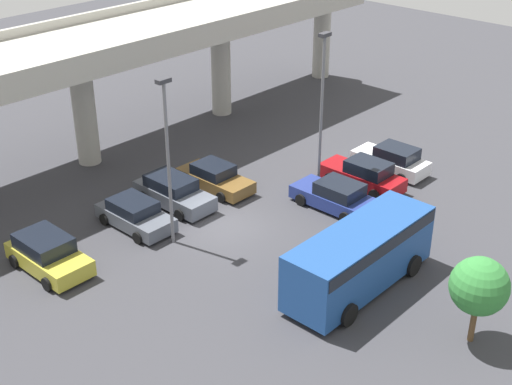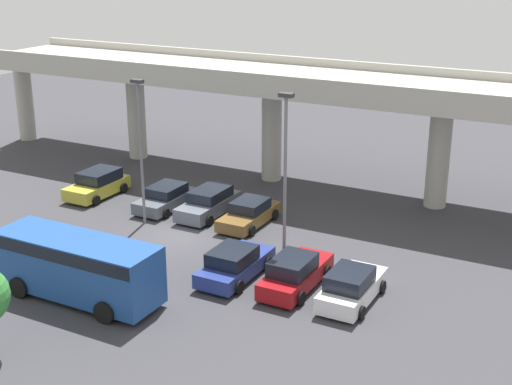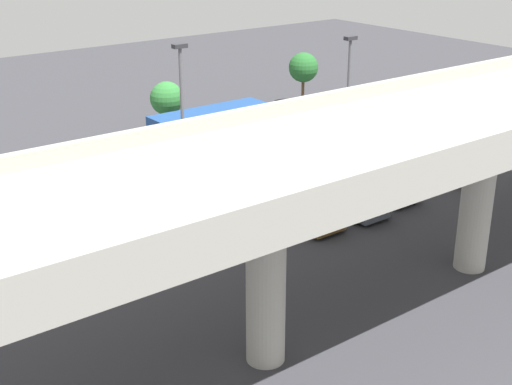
{
  "view_description": "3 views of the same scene",
  "coord_description": "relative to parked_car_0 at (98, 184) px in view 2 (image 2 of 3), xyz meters",
  "views": [
    {
      "loc": [
        -21.92,
        -22.33,
        18.15
      ],
      "look_at": [
        1.91,
        -0.34,
        1.36
      ],
      "focal_mm": 50.0,
      "sensor_mm": 36.0,
      "label": 1
    },
    {
      "loc": [
        20.9,
        -29.78,
        15.18
      ],
      "look_at": [
        4.04,
        1.77,
        2.69
      ],
      "focal_mm": 50.0,
      "sensor_mm": 36.0,
      "label": 2
    },
    {
      "loc": [
        24.1,
        27.88,
        14.42
      ],
      "look_at": [
        3.5,
        0.85,
        0.97
      ],
      "focal_mm": 50.0,
      "sensor_mm": 36.0,
      "label": 3
    }
  ],
  "objects": [
    {
      "name": "lamp_post_mid_lot",
      "position": [
        5.42,
        -2.39,
        4.06
      ],
      "size": [
        0.7,
        0.35,
        8.31
      ],
      "color": "slate",
      "rests_on": "ground_plane"
    },
    {
      "name": "parked_car_6",
      "position": [
        19.36,
        -5.83,
        -0.04
      ],
      "size": [
        2.1,
        4.45,
        1.62
      ],
      "rotation": [
        0.0,
        0.0,
        1.57
      ],
      "color": "silver",
      "rests_on": "ground_plane"
    },
    {
      "name": "parked_car_4",
      "position": [
        13.54,
        -6.14,
        -0.07
      ],
      "size": [
        2.21,
        4.71,
        1.55
      ],
      "rotation": [
        0.0,
        0.0,
        1.57
      ],
      "color": "navy",
      "rests_on": "ground_plane"
    },
    {
      "name": "highway_overpass",
      "position": [
        8.17,
        8.29,
        5.54
      ],
      "size": [
        46.27,
        7.52,
        7.85
      ],
      "color": "#ADAAA0",
      "rests_on": "ground_plane"
    },
    {
      "name": "ground_plane",
      "position": [
        8.17,
        -3.26,
        -0.78
      ],
      "size": [
        96.29,
        96.29,
        0.0
      ],
      "primitive_type": "plane",
      "color": "#38383D"
    },
    {
      "name": "shuttle_bus",
      "position": [
        8.39,
        -11.27,
        0.95
      ],
      "size": [
        7.93,
        2.79,
        2.89
      ],
      "rotation": [
        0.0,
        0.0,
        3.14
      ],
      "color": "#1E478C",
      "rests_on": "ground_plane"
    },
    {
      "name": "parked_car_1",
      "position": [
        5.13,
        0.14,
        -0.1
      ],
      "size": [
        2.15,
        4.31,
        1.45
      ],
      "rotation": [
        0.0,
        0.0,
        -1.57
      ],
      "color": "#515660",
      "rests_on": "ground_plane"
    },
    {
      "name": "parked_car_2",
      "position": [
        8.0,
        0.47,
        -0.03
      ],
      "size": [
        2.12,
        4.73,
        1.58
      ],
      "rotation": [
        0.0,
        0.0,
        -1.57
      ],
      "color": "#515660",
      "rests_on": "ground_plane"
    },
    {
      "name": "parked_car_0",
      "position": [
        0.0,
        0.0,
        0.0
      ],
      "size": [
        2.26,
        4.35,
        1.65
      ],
      "rotation": [
        0.0,
        0.0,
        -1.57
      ],
      "color": "gold",
      "rests_on": "ground_plane"
    },
    {
      "name": "parked_car_5",
      "position": [
        16.56,
        -5.78,
        -0.02
      ],
      "size": [
        2.06,
        4.86,
        1.66
      ],
      "rotation": [
        0.0,
        0.0,
        1.57
      ],
      "color": "maroon",
      "rests_on": "ground_plane"
    },
    {
      "name": "lamp_post_near_aisle",
      "position": [
        15.03,
        -3.81,
        4.28
      ],
      "size": [
        0.7,
        0.35,
        8.72
      ],
      "color": "slate",
      "rests_on": "ground_plane"
    },
    {
      "name": "parked_car_3",
      "position": [
        10.84,
        0.24,
        -0.12
      ],
      "size": [
        2.1,
        4.58,
        1.44
      ],
      "rotation": [
        0.0,
        0.0,
        -1.57
      ],
      "color": "brown",
      "rests_on": "ground_plane"
    }
  ]
}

